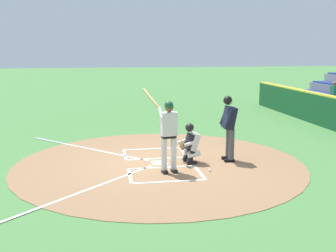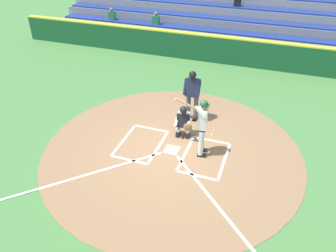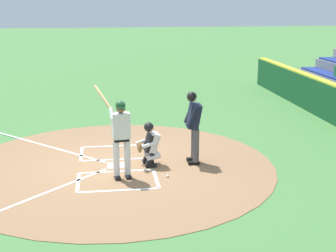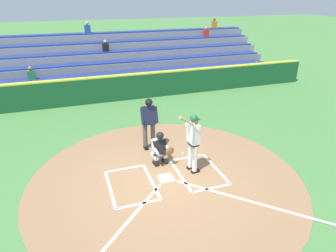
{
  "view_description": "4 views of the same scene",
  "coord_description": "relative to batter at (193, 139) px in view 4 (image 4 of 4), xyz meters",
  "views": [
    {
      "loc": [
        -10.81,
        1.53,
        3.14
      ],
      "look_at": [
        0.46,
        -0.32,
        0.97
      ],
      "focal_mm": 43.32,
      "sensor_mm": 36.0,
      "label": 1
    },
    {
      "loc": [
        -2.62,
        7.83,
        6.31
      ],
      "look_at": [
        0.11,
        0.07,
        0.92
      ],
      "focal_mm": 35.5,
      "sensor_mm": 36.0,
      "label": 2
    },
    {
      "loc": [
        -11.44,
        0.27,
        4.09
      ],
      "look_at": [
        -0.11,
        -1.31,
        1.02
      ],
      "focal_mm": 50.92,
      "sensor_mm": 36.0,
      "label": 3
    },
    {
      "loc": [
        2.35,
        6.98,
        5.0
      ],
      "look_at": [
        -0.39,
        -0.95,
        1.24
      ],
      "focal_mm": 31.63,
      "sensor_mm": 36.0,
      "label": 4
    }
  ],
  "objects": [
    {
      "name": "plate_umpire",
      "position": [
        0.82,
        -1.87,
        -0.02
      ],
      "size": [
        0.59,
        0.42,
        1.86
      ],
      "color": "#4C4C51",
      "rests_on": "ground"
    },
    {
      "name": "catcher",
      "position": [
        0.78,
        -0.74,
        -0.51
      ],
      "size": [
        0.64,
        0.62,
        1.13
      ],
      "color": "black",
      "rests_on": "ground"
    },
    {
      "name": "batter",
      "position": [
        0.0,
        0.0,
        0.0
      ],
      "size": [
        0.88,
        0.81,
        2.13
      ],
      "color": "white",
      "rests_on": "ground"
    },
    {
      "name": "home_plate_and_chalk",
      "position": [
        0.88,
        0.99,
        -1.08
      ],
      "size": [
        7.93,
        4.91,
        0.01
      ],
      "color": "white",
      "rests_on": "dirt_circle"
    },
    {
      "name": "backstop_wall",
      "position": [
        0.88,
        -7.39,
        -0.45
      ],
      "size": [
        22.0,
        0.36,
        1.31
      ],
      "color": "#19512D",
      "rests_on": "ground"
    },
    {
      "name": "baseball",
      "position": [
        -0.12,
        -1.07,
        -1.06
      ],
      "size": [
        0.07,
        0.07,
        0.07
      ],
      "primitive_type": "sphere",
      "color": "white",
      "rests_on": "ground"
    },
    {
      "name": "ground_plane",
      "position": [
        0.88,
        0.11,
        -1.1
      ],
      "size": [
        120.0,
        120.0,
        0.0
      ],
      "primitive_type": "plane",
      "color": "#4C8442"
    },
    {
      "name": "bleacher_stand",
      "position": [
        0.88,
        -11.22,
        -0.1
      ],
      "size": [
        20.0,
        5.1,
        3.45
      ],
      "color": "gray",
      "rests_on": "ground"
    },
    {
      "name": "dirt_circle",
      "position": [
        0.88,
        0.11,
        -1.09
      ],
      "size": [
        8.0,
        8.0,
        0.01
      ],
      "primitive_type": "cylinder",
      "color": "#99704C",
      "rests_on": "ground"
    }
  ]
}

